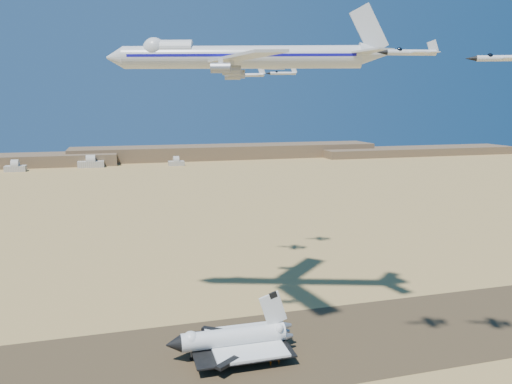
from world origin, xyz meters
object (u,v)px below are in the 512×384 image
object	(u,v)px
shuttle	(232,339)
crew_a	(257,358)
chase_jet_a	(410,52)
chase_jet_e	(248,75)
chase_jet_b	(502,58)
crew_b	(271,363)
carrier_747	(233,57)
chase_jet_f	(282,73)
crew_c	(279,362)

from	to	relation	value
shuttle	crew_a	bearing A→B (deg)	-42.15
chase_jet_a	chase_jet_e	world-z (taller)	same
shuttle	chase_jet_b	size ratio (longest dim) A/B	2.56
chase_jet_e	crew_a	bearing A→B (deg)	-77.63
shuttle	crew_a	xyz separation A→B (m)	(6.11, -5.63, -4.11)
chase_jet_b	crew_b	bearing A→B (deg)	176.54
crew_a	crew_b	size ratio (longest dim) A/B	1.03
crew_a	shuttle	bearing A→B (deg)	34.72
chase_jet_b	chase_jet_e	bearing A→B (deg)	130.90
carrier_747	chase_jet_a	world-z (taller)	carrier_747
crew_b	shuttle	bearing A→B (deg)	15.51
shuttle	chase_jet_f	bearing A→B (deg)	63.02
shuttle	chase_jet_f	xyz separation A→B (m)	(43.37, 83.43, 83.57)
crew_a	chase_jet_a	xyz separation A→B (m)	(31.83, -22.27, 86.24)
crew_b	chase_jet_a	xyz separation A→B (m)	(28.78, -18.67, 86.27)
shuttle	chase_jet_e	world-z (taller)	chase_jet_e
chase_jet_a	chase_jet_e	distance (m)	101.22
shuttle	crew_c	world-z (taller)	shuttle
carrier_747	chase_jet_f	bearing A→B (deg)	76.60
chase_jet_f	crew_a	bearing A→B (deg)	-96.79
shuttle	chase_jet_e	size ratio (longest dim) A/B	2.49
chase_jet_a	carrier_747	bearing A→B (deg)	134.01
crew_c	chase_jet_e	distance (m)	119.30
shuttle	chase_jet_e	distance (m)	112.00
crew_c	chase_jet_b	xyz separation A→B (m)	(47.57, -24.57, 84.97)
shuttle	chase_jet_e	bearing A→B (deg)	71.93
chase_jet_b	carrier_747	bearing A→B (deg)	156.35
carrier_747	chase_jet_b	size ratio (longest dim) A/B	5.91
crew_a	chase_jet_e	xyz separation A→B (m)	(18.19, 78.03, 86.04)
chase_jet_a	chase_jet_e	bearing A→B (deg)	109.12
chase_jet_a	crew_c	bearing A→B (deg)	155.93
crew_b	chase_jet_a	bearing A→B (deg)	-152.26
chase_jet_e	chase_jet_f	world-z (taller)	chase_jet_f
chase_jet_b	chase_jet_f	world-z (taller)	chase_jet_f
crew_a	chase_jet_e	distance (m)	117.57
crew_a	chase_jet_f	world-z (taller)	chase_jet_f
crew_c	carrier_747	bearing A→B (deg)	-60.62
crew_c	chase_jet_e	world-z (taller)	chase_jet_e
chase_jet_f	crew_c	bearing A→B (deg)	-92.93
crew_c	chase_jet_a	size ratio (longest dim) A/B	0.12
carrier_747	crew_b	distance (m)	94.06
crew_c	chase_jet_a	bearing A→B (deg)	163.50
chase_jet_a	chase_jet_b	xyz separation A→B (m)	(21.36, -5.92, -1.31)
crew_b	crew_c	bearing A→B (deg)	-119.57
crew_c	chase_jet_a	world-z (taller)	chase_jet_a
shuttle	chase_jet_b	distance (m)	105.79
carrier_747	crew_a	xyz separation A→B (m)	(0.14, -27.64, -88.64)
chase_jet_b	chase_jet_a	bearing A→B (deg)	-172.83
carrier_747	chase_jet_e	size ratio (longest dim) A/B	5.73
crew_b	chase_jet_b	size ratio (longest dim) A/B	0.12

